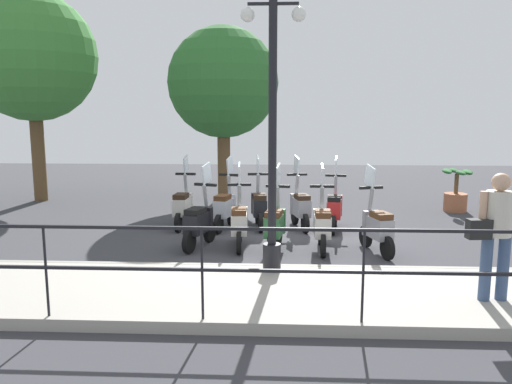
% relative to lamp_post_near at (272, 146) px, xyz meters
% --- Properties ---
extents(ground_plane, '(28.00, 28.00, 0.00)m').
position_rel_lamp_post_near_xyz_m(ground_plane, '(2.40, -0.14, -1.98)').
color(ground_plane, '#38383D').
extents(promenade_walkway, '(2.20, 20.00, 0.15)m').
position_rel_lamp_post_near_xyz_m(promenade_walkway, '(-0.75, -0.14, -1.90)').
color(promenade_walkway, '#A39E93').
rests_on(promenade_walkway, ground_plane).
extents(fence_railing, '(0.04, 16.03, 1.07)m').
position_rel_lamp_post_near_xyz_m(fence_railing, '(-1.80, -0.14, -1.07)').
color(fence_railing, black).
rests_on(fence_railing, promenade_walkway).
extents(lamp_post_near, '(0.26, 0.90, 4.14)m').
position_rel_lamp_post_near_xyz_m(lamp_post_near, '(0.00, 0.00, 0.00)').
color(lamp_post_near, black).
rests_on(lamp_post_near, promenade_walkway).
extents(pedestrian_with_bag, '(0.35, 0.64, 1.59)m').
position_rel_lamp_post_near_xyz_m(pedestrian_with_bag, '(-1.05, -2.74, -0.90)').
color(pedestrian_with_bag, '#384C70').
rests_on(pedestrian_with_bag, promenade_walkway).
extents(tree_large, '(3.46, 3.46, 5.66)m').
position_rel_lamp_post_near_xyz_m(tree_large, '(6.40, 6.59, 1.93)').
color(tree_large, brown).
rests_on(tree_large, ground_plane).
extents(tree_distant, '(3.06, 3.06, 4.80)m').
position_rel_lamp_post_near_xyz_m(tree_distant, '(6.93, 1.48, 1.27)').
color(tree_distant, brown).
rests_on(tree_distant, ground_plane).
extents(potted_palm, '(1.06, 0.66, 1.05)m').
position_rel_lamp_post_near_xyz_m(potted_palm, '(5.40, -4.50, -1.53)').
color(potted_palm, '#9E5B3D').
rests_on(potted_palm, ground_plane).
extents(scooter_near_0, '(1.20, 0.53, 1.54)m').
position_rel_lamp_post_near_xyz_m(scooter_near_0, '(1.50, -1.81, -1.49)').
color(scooter_near_0, black).
rests_on(scooter_near_0, ground_plane).
extents(scooter_near_1, '(1.23, 0.44, 1.54)m').
position_rel_lamp_post_near_xyz_m(scooter_near_1, '(1.60, -0.87, -1.49)').
color(scooter_near_1, black).
rests_on(scooter_near_1, ground_plane).
extents(scooter_near_2, '(1.23, 0.46, 1.54)m').
position_rel_lamp_post_near_xyz_m(scooter_near_2, '(1.58, -0.03, -1.49)').
color(scooter_near_2, black).
rests_on(scooter_near_2, ground_plane).
extents(scooter_near_3, '(1.23, 0.44, 1.54)m').
position_rel_lamp_post_near_xyz_m(scooter_near_3, '(1.75, 0.62, -1.49)').
color(scooter_near_3, black).
rests_on(scooter_near_3, ground_plane).
extents(scooter_near_4, '(1.20, 0.55, 1.54)m').
position_rel_lamp_post_near_xyz_m(scooter_near_4, '(1.72, 1.35, -1.49)').
color(scooter_near_4, black).
rests_on(scooter_near_4, ground_plane).
extents(scooter_far_0, '(1.23, 0.46, 1.54)m').
position_rel_lamp_post_near_xyz_m(scooter_far_0, '(3.19, -1.25, -1.49)').
color(scooter_far_0, black).
rests_on(scooter_far_0, ground_plane).
extents(scooter_far_1, '(1.22, 0.51, 1.54)m').
position_rel_lamp_post_near_xyz_m(scooter_far_1, '(3.33, -0.54, -1.49)').
color(scooter_far_1, black).
rests_on(scooter_far_1, ground_plane).
extents(scooter_far_2, '(1.23, 0.44, 1.54)m').
position_rel_lamp_post_near_xyz_m(scooter_far_2, '(3.34, 0.33, -1.49)').
color(scooter_far_2, black).
rests_on(scooter_far_2, ground_plane).
extents(scooter_far_3, '(1.22, 0.50, 1.54)m').
position_rel_lamp_post_near_xyz_m(scooter_far_3, '(3.17, 1.04, -1.49)').
color(scooter_far_3, black).
rests_on(scooter_far_3, ground_plane).
extents(scooter_far_4, '(1.23, 0.44, 1.54)m').
position_rel_lamp_post_near_xyz_m(scooter_far_4, '(3.29, 1.96, -1.49)').
color(scooter_far_4, black).
rests_on(scooter_far_4, ground_plane).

